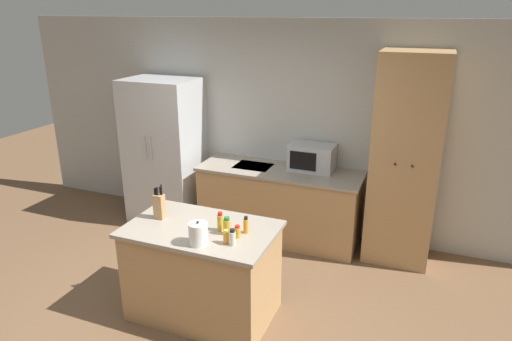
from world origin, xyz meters
TOP-DOWN VIEW (x-y plane):
  - ground_plane at (0.00, 0.00)m, footprint 14.00×14.00m
  - wall_back at (0.00, 2.33)m, footprint 7.20×0.06m
  - refrigerator at (-1.39, 1.94)m, footprint 0.89×0.75m
  - back_counter at (0.18, 1.97)m, footprint 1.97×0.70m
  - pantry_cabinet at (1.58, 2.01)m, footprint 0.70×0.60m
  - kitchen_island at (0.02, 0.27)m, footprint 1.32×0.82m
  - microwave at (0.53, 2.10)m, footprint 0.52×0.36m
  - knife_block at (-0.41, 0.30)m, footprint 0.09×0.07m
  - spice_bottle_tall_dark at (0.41, 0.09)m, footprint 0.05×0.05m
  - spice_bottle_short_red at (0.35, 0.10)m, footprint 0.05×0.05m
  - spice_bottle_amber_oil at (0.40, 0.23)m, footprint 0.06×0.06m
  - spice_bottle_green_herb at (0.43, 0.32)m, footprint 0.04×0.04m
  - spice_bottle_pale_salt at (0.21, 0.28)m, footprint 0.05×0.05m
  - spice_bottle_orange_cap at (0.29, 0.24)m, footprint 0.06×0.06m
  - kettle at (0.15, 0.00)m, footprint 0.16×0.16m
  - fire_extinguisher at (-2.04, 2.01)m, footprint 0.13×0.13m

SIDE VIEW (x-z plane):
  - ground_plane at x=0.00m, z-range 0.00..0.00m
  - fire_extinguisher at x=-2.04m, z-range -0.03..0.44m
  - kitchen_island at x=0.02m, z-range 0.00..0.89m
  - back_counter at x=0.18m, z-range 0.00..0.89m
  - spice_bottle_amber_oil at x=0.40m, z-range 0.88..0.99m
  - spice_bottle_short_red at x=0.35m, z-range 0.88..1.00m
  - refrigerator at x=-1.39m, z-range 0.00..1.88m
  - spice_bottle_tall_dark at x=0.41m, z-range 0.88..1.02m
  - spice_bottle_green_herb at x=0.43m, z-range 0.88..1.03m
  - spice_bottle_orange_cap at x=0.29m, z-range 0.88..1.04m
  - spice_bottle_pale_salt at x=0.21m, z-range 0.88..1.05m
  - kettle at x=0.15m, z-range 0.87..1.08m
  - knife_block at x=-0.41m, z-range 0.84..1.17m
  - microwave at x=0.53m, z-range 0.89..1.19m
  - pantry_cabinet at x=1.58m, z-range 0.00..2.31m
  - wall_back at x=0.00m, z-range 0.00..2.60m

